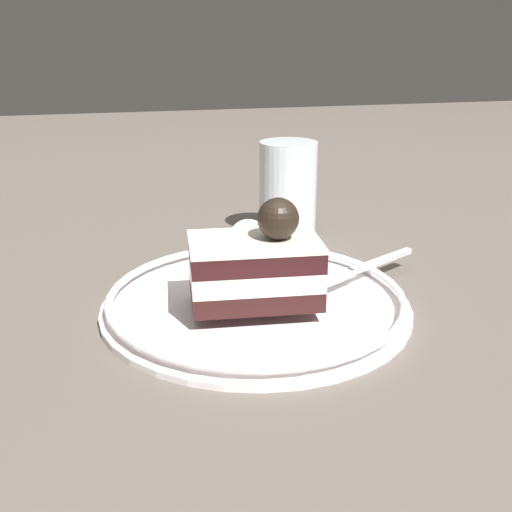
% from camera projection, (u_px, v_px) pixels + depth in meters
% --- Properties ---
extents(ground_plane, '(2.40, 2.40, 0.00)m').
position_uv_depth(ground_plane, '(236.00, 296.00, 0.52)').
color(ground_plane, '#595149').
extents(dessert_plate, '(0.24, 0.24, 0.01)m').
position_uv_depth(dessert_plate, '(256.00, 300.00, 0.50)').
color(dessert_plate, white).
rests_on(dessert_plate, ground_plane).
extents(cake_slice, '(0.10, 0.07, 0.08)m').
position_uv_depth(cake_slice, '(257.00, 265.00, 0.47)').
color(cake_slice, black).
rests_on(cake_slice, dessert_plate).
extents(whipped_cream_dollop, '(0.04, 0.04, 0.04)m').
position_uv_depth(whipped_cream_dollop, '(248.00, 240.00, 0.55)').
color(whipped_cream_dollop, white).
rests_on(whipped_cream_dollop, dessert_plate).
extents(fork, '(0.11, 0.06, 0.00)m').
position_uv_depth(fork, '(364.00, 267.00, 0.54)').
color(fork, silver).
rests_on(fork, dessert_plate).
extents(drink_glass_near, '(0.06, 0.06, 0.10)m').
position_uv_depth(drink_glass_near, '(288.00, 196.00, 0.65)').
color(drink_glass_near, silver).
rests_on(drink_glass_near, ground_plane).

